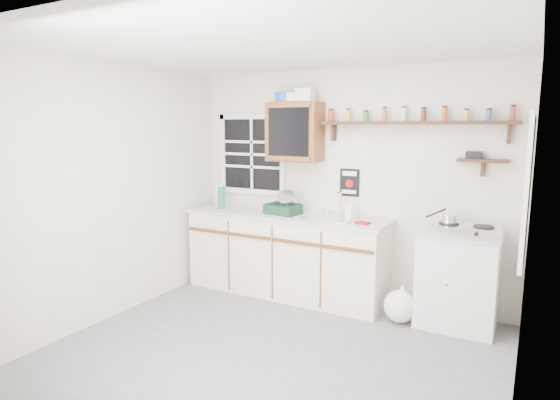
{
  "coord_description": "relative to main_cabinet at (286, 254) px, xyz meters",
  "views": [
    {
      "loc": [
        1.83,
        -3.2,
        1.89
      ],
      "look_at": [
        -0.24,
        0.55,
        1.21
      ],
      "focal_mm": 30.0,
      "sensor_mm": 36.0,
      "label": 1
    }
  ],
  "objects": [
    {
      "name": "upper_cabinet_clutter",
      "position": [
        0.01,
        0.14,
        1.75
      ],
      "size": [
        0.45,
        0.24,
        0.14
      ],
      "color": "#1B4CB5",
      "rests_on": "upper_cabinet"
    },
    {
      "name": "spice_shelf",
      "position": [
        1.3,
        0.21,
        1.47
      ],
      "size": [
        1.91,
        0.18,
        0.35
      ],
      "color": "black",
      "rests_on": "wall_back"
    },
    {
      "name": "saucepan",
      "position": [
        1.72,
        0.01,
        0.57
      ],
      "size": [
        0.32,
        0.23,
        0.15
      ],
      "rotation": [
        0.0,
        0.0,
        -0.69
      ],
      "color": "silver",
      "rests_on": "hotplate"
    },
    {
      "name": "water_bottles",
      "position": [
        -0.88,
        -0.01,
        0.59
      ],
      "size": [
        0.19,
        0.17,
        0.29
      ],
      "color": "silver",
      "rests_on": "main_cabinet"
    },
    {
      "name": "sink",
      "position": [
        0.54,
        0.01,
        0.47
      ],
      "size": [
        0.52,
        0.44,
        0.29
      ],
      "color": "silver",
      "rests_on": "main_cabinet"
    },
    {
      "name": "window_back",
      "position": [
        -0.62,
        0.29,
        1.09
      ],
      "size": [
        0.93,
        0.03,
        0.98
      ],
      "color": "black",
      "rests_on": "wall_back"
    },
    {
      "name": "trash_bag",
      "position": [
        1.35,
        -0.19,
        -0.29
      ],
      "size": [
        0.36,
        0.32,
        0.41
      ],
      "color": "white",
      "rests_on": "floor"
    },
    {
      "name": "soap_bottle",
      "position": [
        0.72,
        0.11,
        0.55
      ],
      "size": [
        0.1,
        0.1,
        0.18
      ],
      "primitive_type": "imported",
      "rotation": [
        0.0,
        0.0,
        -0.3
      ],
      "color": "silver",
      "rests_on": "main_cabinet"
    },
    {
      "name": "window_right",
      "position": [
        2.37,
        -0.75,
        0.99
      ],
      "size": [
        0.03,
        0.78,
        1.08
      ],
      "color": "black",
      "rests_on": "wall_back"
    },
    {
      "name": "warning_sign",
      "position": [
        0.63,
        0.29,
        0.82
      ],
      "size": [
        0.22,
        0.02,
        0.3
      ],
      "color": "black",
      "rests_on": "wall_back"
    },
    {
      "name": "main_cabinet",
      "position": [
        0.0,
        0.0,
        0.0
      ],
      "size": [
        2.31,
        0.63,
        0.92
      ],
      "color": "beige",
      "rests_on": "floor"
    },
    {
      "name": "dish_rack",
      "position": [
        -0.02,
        -0.0,
        0.55
      ],
      "size": [
        0.4,
        0.32,
        0.27
      ],
      "rotation": [
        0.0,
        0.0,
        -0.13
      ],
      "color": "#10301D",
      "rests_on": "main_cabinet"
    },
    {
      "name": "room",
      "position": [
        0.58,
        -1.3,
        0.79
      ],
      "size": [
        3.64,
        3.24,
        2.54
      ],
      "color": "#565659",
      "rests_on": "ground"
    },
    {
      "name": "upper_cabinet",
      "position": [
        0.03,
        0.14,
        1.36
      ],
      "size": [
        0.6,
        0.32,
        0.65
      ],
      "color": "#5F2C17",
      "rests_on": "wall_back"
    },
    {
      "name": "rag",
      "position": [
        0.93,
        -0.09,
        0.47
      ],
      "size": [
        0.14,
        0.13,
        0.02
      ],
      "primitive_type": "cube",
      "rotation": [
        0.0,
        0.0,
        -0.11
      ],
      "color": "maroon",
      "rests_on": "main_cabinet"
    },
    {
      "name": "right_cabinet",
      "position": [
        1.83,
        0.03,
        -0.01
      ],
      "size": [
        0.73,
        0.57,
        0.91
      ],
      "color": "silver",
      "rests_on": "floor"
    },
    {
      "name": "hotplate",
      "position": [
        1.88,
        0.01,
        0.49
      ],
      "size": [
        0.63,
        0.38,
        0.09
      ],
      "rotation": [
        0.0,
        0.0,
        0.1
      ],
      "color": "silver",
      "rests_on": "right_cabinet"
    },
    {
      "name": "secondary_shelf",
      "position": [
        1.94,
        0.22,
        1.12
      ],
      "size": [
        0.45,
        0.16,
        0.24
      ],
      "color": "black",
      "rests_on": "wall_back"
    }
  ]
}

